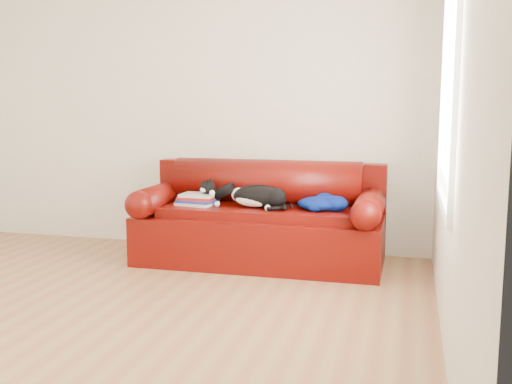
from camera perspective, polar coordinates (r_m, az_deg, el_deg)
ground at (r=4.22m, az=-15.44°, el=-10.87°), size 4.50×4.50×0.00m
room_shell at (r=3.96m, az=-14.68°, el=12.39°), size 4.52×4.02×2.61m
sofa_base at (r=5.21m, az=0.40°, el=-4.18°), size 2.10×0.90×0.50m
sofa_back at (r=5.39m, az=1.03°, el=-0.48°), size 2.10×1.01×0.88m
book_stack at (r=5.23m, az=-5.58°, el=-0.70°), size 0.36×0.30×0.10m
cat at (r=5.07m, az=0.22°, el=-0.45°), size 0.65×0.35×0.24m
blanket at (r=5.00m, az=6.25°, el=-1.03°), size 0.46×0.37×0.13m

